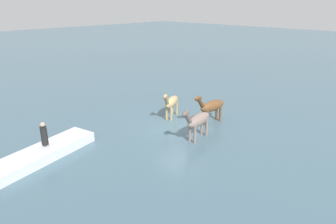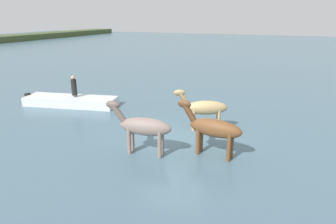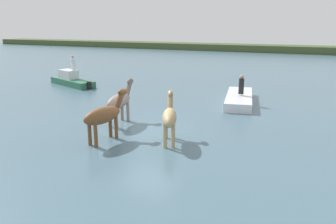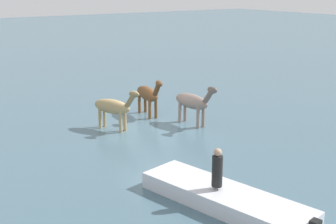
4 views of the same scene
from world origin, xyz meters
name	(u,v)px [view 2 (image 2 of 4)]	position (x,y,z in m)	size (l,w,h in m)	color
ground_plane	(175,138)	(0.00, 0.00, 0.00)	(152.85, 152.85, 0.00)	#476675
horse_gray_outer	(204,108)	(1.44, -0.89, 1.08)	(1.38, 2.45, 1.96)	tan
horse_lead	(143,127)	(-1.94, 0.56, 1.13)	(0.82, 2.66, 2.06)	gray
horse_dun_straggler	(213,128)	(-1.05, -1.94, 1.13)	(0.84, 2.65, 2.05)	brown
boat_motor_center	(71,102)	(2.24, 7.62, 0.18)	(2.67, 5.77, 0.76)	silver
person_spotter_bow	(74,86)	(2.38, 7.38, 1.16)	(0.32, 0.32, 1.19)	black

